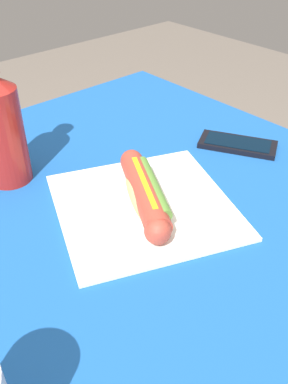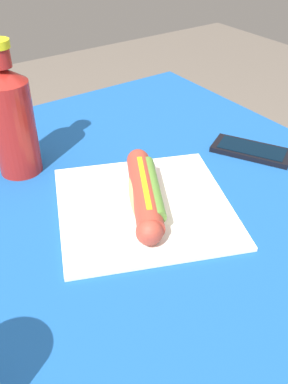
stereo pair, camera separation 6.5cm
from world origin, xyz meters
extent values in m
cylinder|color=brown|center=(-0.42, 0.34, 0.36)|extent=(0.07, 0.07, 0.72)
cube|color=brown|center=(0.00, 0.00, 0.74)|extent=(1.00, 0.83, 0.03)
cube|color=#19519E|center=(0.00, 0.00, 0.75)|extent=(1.06, 0.89, 0.00)
cube|color=white|center=(-0.08, 0.05, 0.76)|extent=(0.34, 0.34, 0.01)
ellipsoid|color=#DBB26B|center=(-0.08, 0.05, 0.78)|extent=(0.18, 0.12, 0.04)
cylinder|color=#A83D2D|center=(-0.08, 0.05, 0.79)|extent=(0.18, 0.12, 0.04)
sphere|color=#A83D2D|center=(0.01, 0.00, 0.79)|extent=(0.04, 0.04, 0.04)
sphere|color=#A83D2D|center=(-0.16, 0.09, 0.79)|extent=(0.04, 0.04, 0.04)
cube|color=yellow|center=(-0.08, 0.05, 0.80)|extent=(0.13, 0.07, 0.00)
cylinder|color=#568433|center=(-0.07, 0.06, 0.79)|extent=(0.14, 0.09, 0.02)
cube|color=black|center=(-0.10, 0.31, 0.76)|extent=(0.16, 0.13, 0.01)
cube|color=black|center=(-0.10, 0.31, 0.77)|extent=(0.13, 0.10, 0.00)
cylinder|color=maroon|center=(-0.29, -0.07, 0.84)|extent=(0.07, 0.07, 0.16)
cone|color=maroon|center=(-0.29, -0.07, 0.93)|extent=(0.07, 0.07, 0.02)
cylinder|color=maroon|center=(-0.29, -0.07, 0.96)|extent=(0.03, 0.03, 0.03)
camera|label=1|loc=(0.32, -0.31, 1.17)|focal=39.98mm
camera|label=2|loc=(0.36, -0.25, 1.17)|focal=39.98mm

